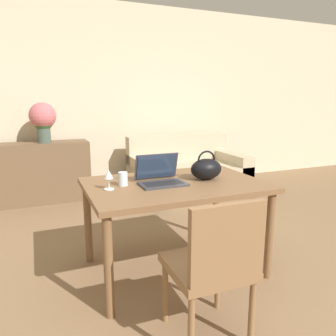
% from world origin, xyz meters
% --- Properties ---
extents(ground_plane, '(14.00, 14.00, 0.00)m').
position_xyz_m(ground_plane, '(0.00, 0.00, 0.00)').
color(ground_plane, '#846647').
extents(wall_back, '(10.00, 0.06, 2.70)m').
position_xyz_m(wall_back, '(0.00, 3.29, 1.35)').
color(wall_back, beige).
rests_on(wall_back, ground_plane).
extents(dining_table, '(1.35, 0.91, 0.73)m').
position_xyz_m(dining_table, '(-0.00, 0.65, 0.65)').
color(dining_table, brown).
rests_on(dining_table, ground_plane).
extents(chair, '(0.45, 0.45, 0.86)m').
position_xyz_m(chair, '(-0.13, -0.17, 0.49)').
color(chair, olive).
rests_on(chair, ground_plane).
extents(couch, '(1.60, 0.95, 0.82)m').
position_xyz_m(couch, '(1.05, 2.60, 0.28)').
color(couch, '#C1B293').
rests_on(couch, ground_plane).
extents(sideboard, '(1.39, 0.40, 0.80)m').
position_xyz_m(sideboard, '(-1.00, 2.96, 0.40)').
color(sideboard, brown).
rests_on(sideboard, ground_plane).
extents(laptop, '(0.35, 0.28, 0.22)m').
position_xyz_m(laptop, '(-0.11, 0.68, 0.79)').
color(laptop, '#38383D').
rests_on(laptop, dining_table).
extents(drinking_glass, '(0.07, 0.07, 0.10)m').
position_xyz_m(drinking_glass, '(-0.39, 0.72, 0.78)').
color(drinking_glass, silver).
rests_on(drinking_glass, dining_table).
extents(wine_glass, '(0.07, 0.07, 0.15)m').
position_xyz_m(wine_glass, '(-0.51, 0.65, 0.83)').
color(wine_glass, silver).
rests_on(wine_glass, dining_table).
extents(handbag, '(0.26, 0.19, 0.23)m').
position_xyz_m(handbag, '(0.27, 0.65, 0.81)').
color(handbag, black).
rests_on(handbag, dining_table).
extents(flower_vase, '(0.34, 0.34, 0.51)m').
position_xyz_m(flower_vase, '(-0.85, 2.93, 1.10)').
color(flower_vase, '#47564C').
rests_on(flower_vase, sideboard).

